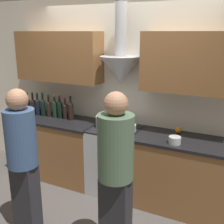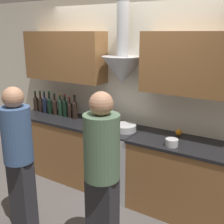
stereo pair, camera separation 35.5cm
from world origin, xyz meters
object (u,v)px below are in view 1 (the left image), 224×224
(wine_bottle_0, at_px, (28,105))
(wine_bottle_7, at_px, (65,110))
(wine_bottle_8, at_px, (71,110))
(person_foreground_left, at_px, (22,157))
(saucepan, at_px, (175,140))
(wine_bottle_5, at_px, (55,108))
(mixing_bowl, at_px, (125,127))
(stove_range, at_px, (115,159))
(wine_bottle_4, at_px, (49,108))
(stock_pot, at_px, (106,121))
(person_foreground_right, at_px, (116,173))
(wine_bottle_6, at_px, (60,109))
(orange_fruit, at_px, (178,130))
(wine_bottle_3, at_px, (43,107))
(wine_bottle_2, at_px, (38,106))

(wine_bottle_0, distance_m, wine_bottle_7, 0.72)
(wine_bottle_8, height_order, person_foreground_left, person_foreground_left)
(wine_bottle_8, height_order, saucepan, wine_bottle_8)
(wine_bottle_5, bearing_deg, person_foreground_left, -66.95)
(mixing_bowl, height_order, saucepan, saucepan)
(wine_bottle_8, bearing_deg, stove_range, -4.07)
(mixing_bowl, bearing_deg, wine_bottle_4, 176.78)
(stock_pot, bearing_deg, stove_range, 1.35)
(wine_bottle_8, bearing_deg, person_foreground_right, -42.80)
(wine_bottle_8, xyz_separation_m, mixing_bowl, (0.88, -0.07, -0.10))
(wine_bottle_4, height_order, mixing_bowl, wine_bottle_4)
(stove_range, bearing_deg, wine_bottle_6, 176.22)
(wine_bottle_7, bearing_deg, stove_range, -4.13)
(person_foreground_right, bearing_deg, wine_bottle_7, 139.20)
(orange_fruit, bearing_deg, stove_range, -166.57)
(wine_bottle_5, relative_size, orange_fruit, 4.35)
(wine_bottle_0, distance_m, stock_pot, 1.42)
(person_foreground_left, bearing_deg, stock_pot, 73.55)
(stove_range, height_order, orange_fruit, orange_fruit)
(wine_bottle_4, height_order, wine_bottle_7, wine_bottle_4)
(wine_bottle_3, bearing_deg, stove_range, -2.02)
(wine_bottle_4, distance_m, person_foreground_right, 2.06)
(stock_pot, bearing_deg, mixing_bowl, -3.16)
(wine_bottle_0, relative_size, wine_bottle_8, 0.91)
(mixing_bowl, relative_size, orange_fruit, 3.77)
(stove_range, height_order, wine_bottle_2, wine_bottle_2)
(stove_range, height_order, person_foreground_left, person_foreground_left)
(wine_bottle_6, bearing_deg, wine_bottle_7, -0.70)
(stove_range, bearing_deg, wine_bottle_3, 177.98)
(wine_bottle_3, relative_size, wine_bottle_7, 1.15)
(wine_bottle_8, bearing_deg, wine_bottle_0, 179.33)
(wine_bottle_2, distance_m, wine_bottle_7, 0.50)
(wine_bottle_8, distance_m, orange_fruit, 1.54)
(wine_bottle_8, distance_m, saucepan, 1.60)
(person_foreground_right, bearing_deg, mixing_bowl, 109.88)
(wine_bottle_2, xyz_separation_m, mixing_bowl, (1.48, -0.06, -0.10))
(person_foreground_left, bearing_deg, mixing_bowl, 61.51)
(person_foreground_left, bearing_deg, wine_bottle_7, 105.50)
(wine_bottle_0, distance_m, wine_bottle_8, 0.82)
(wine_bottle_7, bearing_deg, wine_bottle_0, 179.89)
(stove_range, distance_m, person_foreground_left, 1.36)
(stove_range, relative_size, wine_bottle_4, 2.72)
(mixing_bowl, relative_size, person_foreground_left, 0.18)
(wine_bottle_3, xyz_separation_m, saucepan, (2.07, -0.22, -0.10))
(wine_bottle_0, xyz_separation_m, mixing_bowl, (1.70, -0.08, -0.09))
(wine_bottle_8, bearing_deg, wine_bottle_6, 177.27)
(stove_range, height_order, wine_bottle_0, wine_bottle_0)
(orange_fruit, bearing_deg, wine_bottle_0, -176.93)
(mixing_bowl, height_order, orange_fruit, mixing_bowl)
(wine_bottle_3, height_order, saucepan, wine_bottle_3)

